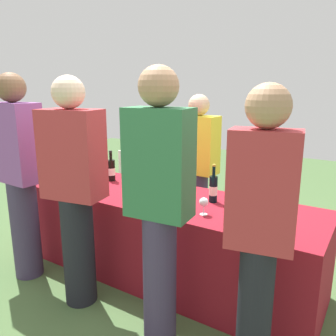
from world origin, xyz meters
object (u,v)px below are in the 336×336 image
at_px(wine_bottle_2, 167,180).
at_px(wine_bottle_1, 111,170).
at_px(server_pouring, 198,166).
at_px(menu_board, 140,185).
at_px(wine_glass_0, 140,184).
at_px(wine_glass_2, 257,209).
at_px(guest_0, 20,171).
at_px(guest_2, 159,200).
at_px(wine_bottle_3, 213,189).
at_px(ice_bucket, 89,172).
at_px(wine_glass_1, 204,203).
at_px(wine_bottle_0, 101,164).
at_px(guest_1, 75,187).
at_px(guest_3, 260,228).

bearing_deg(wine_bottle_2, wine_bottle_1, 176.69).
xyz_separation_m(server_pouring, menu_board, (-0.95, 0.27, -0.42)).
xyz_separation_m(wine_glass_0, wine_glass_2, (1.01, -0.03, -0.01)).
xyz_separation_m(wine_glass_0, server_pouring, (0.12, 0.81, 0.01)).
relative_size(wine_glass_0, menu_board, 0.17).
bearing_deg(guest_0, wine_bottle_1, 70.74).
relative_size(wine_bottle_1, guest_2, 0.17).
height_order(wine_bottle_3, wine_glass_2, wine_bottle_3).
height_order(ice_bucket, guest_2, guest_2).
height_order(wine_glass_1, menu_board, wine_glass_1).
xyz_separation_m(wine_glass_1, guest_0, (-1.48, -0.44, 0.13)).
xyz_separation_m(wine_bottle_0, wine_bottle_1, (0.19, -0.07, -0.02)).
height_order(guest_1, guest_3, guest_1).
xyz_separation_m(wine_glass_2, guest_2, (-0.42, -0.55, 0.14)).
bearing_deg(wine_bottle_3, menu_board, 147.92).
relative_size(wine_bottle_1, guest_1, 0.18).
bearing_deg(wine_bottle_0, guest_3, -24.22).
xyz_separation_m(wine_bottle_0, guest_1, (0.56, -0.87, 0.07)).
bearing_deg(wine_glass_0, wine_bottle_0, 156.95).
xyz_separation_m(wine_bottle_0, wine_glass_2, (1.73, -0.33, -0.03)).
height_order(wine_bottle_3, server_pouring, server_pouring).
height_order(wine_bottle_3, guest_1, guest_1).
distance_m(wine_bottle_2, wine_glass_1, 0.58).
relative_size(wine_glass_1, wine_glass_2, 0.95).
bearing_deg(wine_glass_1, guest_3, -39.80).
xyz_separation_m(wine_glass_1, guest_3, (0.55, -0.46, 0.10)).
relative_size(wine_bottle_3, menu_board, 0.37).
relative_size(wine_glass_1, guest_3, 0.08).
height_order(wine_glass_1, guest_0, guest_0).
bearing_deg(wine_glass_2, guest_1, -155.48).
height_order(wine_glass_0, ice_bucket, ice_bucket).
relative_size(wine_bottle_0, guest_0, 0.20).
relative_size(wine_bottle_1, wine_glass_1, 2.31).
bearing_deg(guest_1, wine_glass_0, 63.18).
height_order(wine_bottle_2, menu_board, wine_bottle_2).
bearing_deg(wine_bottle_3, wine_glass_0, -161.57).
xyz_separation_m(wine_glass_1, wine_glass_2, (0.36, 0.07, 0.00)).
height_order(server_pouring, guest_1, guest_1).
relative_size(wine_bottle_2, ice_bucket, 1.30).
height_order(wine_bottle_1, server_pouring, server_pouring).
distance_m(wine_glass_0, wine_glass_1, 0.65).
bearing_deg(menu_board, guest_3, -43.56).
relative_size(wine_bottle_2, wine_glass_2, 2.25).
distance_m(guest_2, menu_board, 2.24).
relative_size(ice_bucket, menu_board, 0.28).
xyz_separation_m(wine_glass_2, guest_0, (-1.84, -0.51, 0.12)).
bearing_deg(guest_0, wine_glass_0, 34.82).
relative_size(wine_bottle_3, ice_bucket, 1.31).
bearing_deg(wine_glass_2, wine_bottle_2, 165.31).
bearing_deg(guest_2, guest_1, 173.11).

